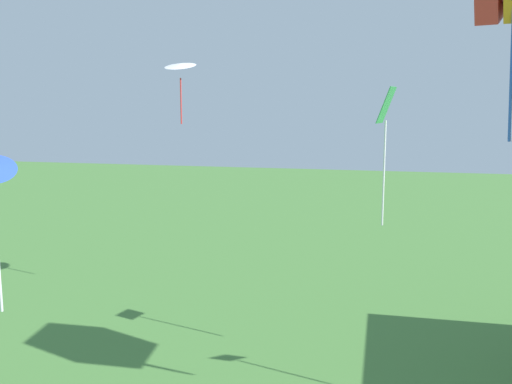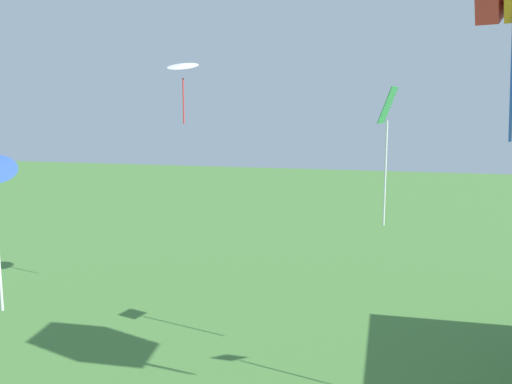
# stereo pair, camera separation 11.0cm
# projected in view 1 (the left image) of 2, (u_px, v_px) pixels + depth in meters

# --- Properties ---
(kite_green_diamond) EXTENTS (0.50, 0.76, 3.57)m
(kite_green_diamond) POSITION_uv_depth(u_px,v_px,m) (385.00, 128.00, 14.47)
(kite_green_diamond) COLOR green
(kite_white_delta) EXTENTS (1.12, 1.10, 2.16)m
(kite_white_delta) POSITION_uv_depth(u_px,v_px,m) (180.00, 66.00, 19.20)
(kite_white_delta) COLOR white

